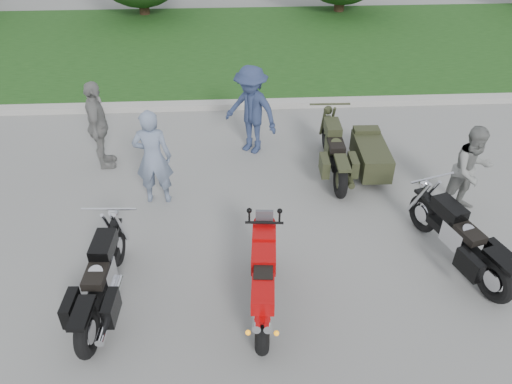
{
  "coord_description": "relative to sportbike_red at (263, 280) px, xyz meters",
  "views": [
    {
      "loc": [
        -0.04,
        -4.93,
        5.27
      ],
      "look_at": [
        0.31,
        1.35,
        0.8
      ],
      "focal_mm": 35.0,
      "sensor_mm": 36.0,
      "label": 1
    }
  ],
  "objects": [
    {
      "name": "ground",
      "position": [
        -0.32,
        0.28,
        -0.54
      ],
      "size": [
        80.0,
        80.0,
        0.0
      ],
      "primitive_type": "plane",
      "color": "#989893",
      "rests_on": "ground"
    },
    {
      "name": "curb",
      "position": [
        -0.32,
        6.28,
        -0.47
      ],
      "size": [
        60.0,
        0.3,
        0.15
      ],
      "primitive_type": "cube",
      "color": "#B6B3AC",
      "rests_on": "ground"
    },
    {
      "name": "grass_strip",
      "position": [
        -0.32,
        10.43,
        -0.47
      ],
      "size": [
        60.0,
        8.0,
        0.14
      ],
      "primitive_type": "cube",
      "color": "#2F6121",
      "rests_on": "ground"
    },
    {
      "name": "sportbike_red",
      "position": [
        0.0,
        0.0,
        0.0
      ],
      "size": [
        0.42,
        1.94,
        0.92
      ],
      "rotation": [
        0.0,
        0.0,
        -0.08
      ],
      "color": "black",
      "rests_on": "ground"
    },
    {
      "name": "cruiser_left",
      "position": [
        -2.15,
        0.15,
        -0.1
      ],
      "size": [
        0.4,
        2.25,
        0.87
      ],
      "rotation": [
        0.0,
        0.0,
        -0.05
      ],
      "color": "black",
      "rests_on": "ground"
    },
    {
      "name": "cruiser_right",
      "position": [
        2.97,
        0.71,
        -0.1
      ],
      "size": [
        0.88,
        2.2,
        0.87
      ],
      "rotation": [
        0.0,
        0.0,
        0.31
      ],
      "color": "black",
      "rests_on": "ground"
    },
    {
      "name": "cruiser_sidecar",
      "position": [
        1.97,
        3.27,
        -0.13
      ],
      "size": [
        1.16,
        2.29,
        0.88
      ],
      "rotation": [
        0.0,
        0.0,
        -0.02
      ],
      "color": "black",
      "rests_on": "ground"
    },
    {
      "name": "person_stripe",
      "position": [
        -1.69,
        2.62,
        0.34
      ],
      "size": [
        0.64,
        0.43,
        1.75
      ],
      "primitive_type": "imported",
      "rotation": [
        0.0,
        0.0,
        3.13
      ],
      "color": "#7888A3",
      "rests_on": "ground"
    },
    {
      "name": "person_grey",
      "position": [
        3.58,
        2.07,
        0.25
      ],
      "size": [
        0.89,
        0.77,
        1.58
      ],
      "primitive_type": "imported",
      "rotation": [
        0.0,
        0.0,
        0.25
      ],
      "color": "gray",
      "rests_on": "ground"
    },
    {
      "name": "person_denim",
      "position": [
        0.04,
        4.26,
        0.36
      ],
      "size": [
        1.34,
        1.23,
        1.81
      ],
      "primitive_type": "imported",
      "rotation": [
        0.0,
        0.0,
        -0.63
      ],
      "color": "navy",
      "rests_on": "ground"
    },
    {
      "name": "person_back",
      "position": [
        -2.85,
        3.84,
        0.33
      ],
      "size": [
        0.56,
        1.07,
        1.74
      ],
      "primitive_type": "imported",
      "rotation": [
        0.0,
        0.0,
        1.71
      ],
      "color": "gray",
      "rests_on": "ground"
    }
  ]
}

